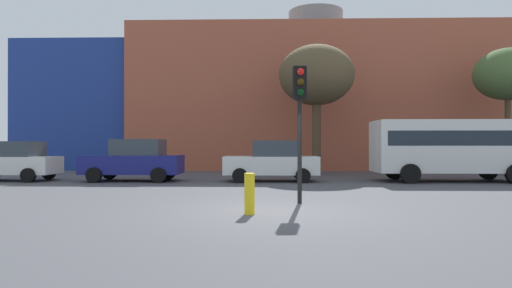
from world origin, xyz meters
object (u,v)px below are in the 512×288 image
Objects in this scene: parked_car_0 at (12,161)px; traffic_light_island at (300,102)px; bollard_yellow_0 at (250,194)px; bare_tree_1 at (316,76)px; bare_tree_0 at (508,75)px; parked_car_1 at (134,160)px; white_bus at (451,145)px; parked_car_2 at (273,161)px.

parked_car_0 is 1.09× the size of traffic_light_island.
traffic_light_island reaches higher than bollard_yellow_0.
traffic_light_island is 3.29m from bollard_yellow_0.
bare_tree_0 is at bearing 0.91° from bare_tree_1.
bare_tree_1 is 15.36m from bollard_yellow_0.
bollard_yellow_0 is (5.60, -9.55, -0.46)m from parked_car_1.
white_bus is 8.08m from bare_tree_1.
traffic_light_island is at bearing 46.60° from white_bus.
parked_car_2 is at bearing 180.00° from parked_car_0.
traffic_light_island is at bearing 94.99° from parked_car_2.
bare_tree_1 is (-10.50, -0.17, -0.06)m from bare_tree_0.
parked_car_2 is 1.11× the size of traffic_light_island.
bare_tree_0 is 10.50m from bare_tree_1.
parked_car_0 is 15.75m from bare_tree_1.
bare_tree_1 reaches higher than parked_car_0.
bare_tree_1 is at bearing -118.03° from parked_car_2.
bollard_yellow_0 is at bearing 86.13° from parked_car_2.
traffic_light_island is at bearing -98.40° from bare_tree_1.
bare_tree_0 is 0.97× the size of bare_tree_1.
parked_car_0 is 0.61× the size of white_bus.
bare_tree_0 is 20.43m from bollard_yellow_0.
bare_tree_0 reaches higher than traffic_light_island.
white_bus is 1.79× the size of traffic_light_island.
parked_car_1 is at bearing 0.00° from parked_car_2.
parked_car_0 is 14.79m from traffic_light_island.
parked_car_1 is 10.44m from traffic_light_island.
bare_tree_1 reaches higher than parked_car_2.
parked_car_2 is 6.95m from bare_tree_1.
bollard_yellow_0 is (-3.12, -14.20, -4.96)m from bare_tree_1.
parked_car_1 is at bearing -143.99° from traffic_light_island.
parked_car_0 is 0.95× the size of parked_car_1.
parked_car_1 reaches higher than parked_car_2.
bare_tree_0 is at bearing -136.84° from white_bus.
parked_car_2 is 8.02m from white_bus.
white_bus reaches higher than parked_car_1.
traffic_light_island is (-7.32, -7.74, 1.17)m from white_bus.
bollard_yellow_0 is (11.23, -9.55, -0.41)m from parked_car_0.
parked_car_1 reaches higher than parked_car_0.
parked_car_0 is at bearing 139.61° from bollard_yellow_0.
parked_car_2 is at bearing -159.64° from bare_tree_0.
bare_tree_0 is at bearing 46.53° from bollard_yellow_0.
parked_car_0 is 0.59× the size of bare_tree_0.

